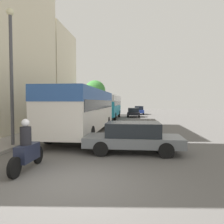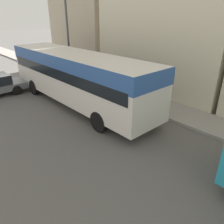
% 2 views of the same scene
% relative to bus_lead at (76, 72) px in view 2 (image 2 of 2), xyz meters
% --- Properties ---
extents(ground_plane, '(120.00, 120.00, 0.00)m').
position_rel_bus_lead_xyz_m(ground_plane, '(1.82, -9.01, -2.00)').
color(ground_plane, '#595654').
extents(sidewalk, '(2.20, 120.00, 0.15)m').
position_rel_bus_lead_xyz_m(sidewalk, '(-3.28, -9.01, -1.92)').
color(sidewalk, gray).
rests_on(sidewalk, ground_plane).
extents(bus_lead, '(2.64, 11.38, 3.07)m').
position_rel_bus_lead_xyz_m(bus_lead, '(0.00, 0.00, 0.00)').
color(bus_lead, silver).
rests_on(bus_lead, ground_plane).
extents(motorcycle_behind_lead, '(0.38, 2.24, 1.73)m').
position_rel_bus_lead_xyz_m(motorcycle_behind_lead, '(-0.03, -8.09, -1.31)').
color(motorcycle_behind_lead, '#1E2338').
rests_on(motorcycle_behind_lead, ground_plane).
extents(pedestrian_walking_away, '(0.33, 0.33, 1.59)m').
position_rel_bus_lead_xyz_m(pedestrian_walking_away, '(-3.10, 1.01, -1.03)').
color(pedestrian_walking_away, '#232838').
rests_on(pedestrian_walking_away, sidewalk).
extents(lamp_post, '(0.36, 0.36, 6.68)m').
position_rel_bus_lead_xyz_m(lamp_post, '(-2.53, -4.70, 2.07)').
color(lamp_post, '#47474C').
rests_on(lamp_post, sidewalk).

